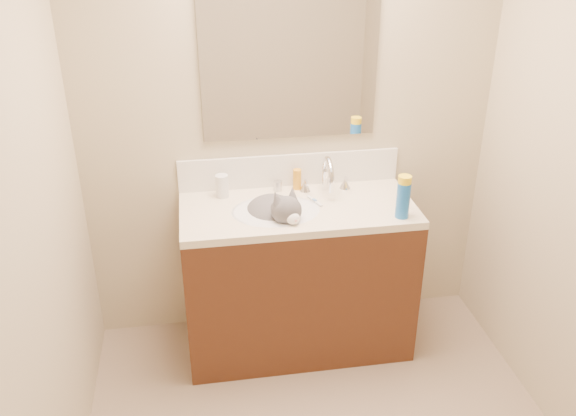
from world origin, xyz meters
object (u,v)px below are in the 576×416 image
object	(u,v)px
faucet	(327,178)
cat	(275,216)
vanity_cabinet	(297,280)
basin	(276,223)
pill_bottle	(222,186)
spray_can	(403,200)
silver_jar	(278,186)
amber_bottle	(297,179)

from	to	relation	value
faucet	cat	distance (m)	0.36
vanity_cabinet	basin	world-z (taller)	basin
pill_bottle	spray_can	xyz separation A→B (m)	(0.86, -0.37, 0.03)
cat	spray_can	distance (m)	0.64
cat	basin	bearing A→B (deg)	-91.72
pill_bottle	silver_jar	xyz separation A→B (m)	(0.30, 0.03, -0.03)
pill_bottle	silver_jar	world-z (taller)	pill_bottle
cat	pill_bottle	xyz separation A→B (m)	(-0.25, 0.20, 0.09)
silver_jar	amber_bottle	size ratio (longest dim) A/B	0.48
pill_bottle	vanity_cabinet	bearing A→B (deg)	-25.52
pill_bottle	spray_can	size ratio (longest dim) A/B	0.67
basin	spray_can	xyz separation A→B (m)	(0.60, -0.17, 0.16)
silver_jar	spray_can	xyz separation A→B (m)	(0.56, -0.40, 0.06)
pill_bottle	spray_can	distance (m)	0.94
basin	vanity_cabinet	bearing A→B (deg)	14.04
silver_jar	spray_can	distance (m)	0.69
vanity_cabinet	spray_can	distance (m)	0.75
cat	amber_bottle	distance (m)	0.29
faucet	amber_bottle	world-z (taller)	faucet
vanity_cabinet	faucet	size ratio (longest dim) A/B	4.29
basin	faucet	bearing A→B (deg)	29.12
silver_jar	basin	bearing A→B (deg)	-100.82
vanity_cabinet	faucet	distance (m)	0.58
vanity_cabinet	basin	size ratio (longest dim) A/B	2.67
amber_bottle	basin	bearing A→B (deg)	-122.23
basin	amber_bottle	xyz separation A→B (m)	(0.15, 0.24, 0.13)
basin	pill_bottle	distance (m)	0.35
cat	pill_bottle	distance (m)	0.33
cat	spray_can	world-z (taller)	spray_can
silver_jar	spray_can	bearing A→B (deg)	-35.79
faucet	silver_jar	size ratio (longest dim) A/B	5.21
vanity_cabinet	spray_can	xyz separation A→B (m)	(0.48, -0.20, 0.54)
basin	silver_jar	world-z (taller)	silver_jar
faucet	pill_bottle	size ratio (longest dim) A/B	2.30
pill_bottle	amber_bottle	xyz separation A→B (m)	(0.41, 0.03, -0.01)
faucet	spray_can	bearing A→B (deg)	-47.54
basin	pill_bottle	size ratio (longest dim) A/B	3.69
basin	amber_bottle	bearing A→B (deg)	57.77
basin	spray_can	bearing A→B (deg)	-15.32
cat	silver_jar	bearing A→B (deg)	56.62
amber_bottle	cat	bearing A→B (deg)	-123.31
faucet	silver_jar	world-z (taller)	faucet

